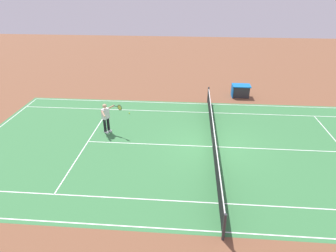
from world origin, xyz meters
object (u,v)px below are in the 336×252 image
(tennis_player_near, at_px, (106,117))
(equipment_cart_tarped, at_px, (240,91))
(tennis_ball, at_px, (129,113))
(tennis_net, at_px, (213,138))

(tennis_player_near, bearing_deg, equipment_cart_tarped, -143.24)
(tennis_player_near, relative_size, tennis_ball, 25.71)
(tennis_ball, bearing_deg, tennis_net, 144.20)
(tennis_player_near, height_order, tennis_ball, tennis_player_near)
(tennis_player_near, bearing_deg, tennis_ball, -106.00)
(tennis_net, relative_size, tennis_ball, 177.27)
(tennis_net, bearing_deg, tennis_ball, -35.80)
(tennis_net, xyz_separation_m, equipment_cart_tarped, (-2.31, -7.06, -0.05))
(equipment_cart_tarped, bearing_deg, tennis_player_near, 36.76)
(tennis_net, relative_size, tennis_player_near, 6.89)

